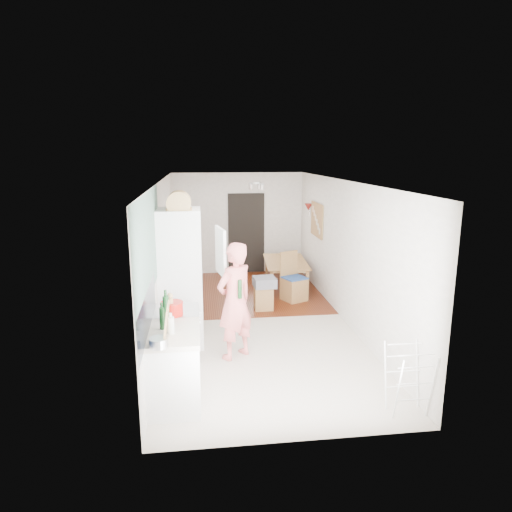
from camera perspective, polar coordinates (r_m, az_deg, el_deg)
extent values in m
cube|color=beige|center=(8.27, -0.03, -8.25)|extent=(3.20, 7.00, 0.01)
cube|color=#602912|center=(10.01, -1.36, -4.43)|extent=(3.20, 3.30, 0.01)
cube|color=slate|center=(5.80, -13.26, 1.32)|extent=(0.02, 3.00, 1.30)
cube|color=black|center=(5.46, -13.41, -7.04)|extent=(0.02, 1.90, 0.50)
cube|color=black|center=(11.37, -1.22, 2.82)|extent=(0.90, 0.04, 2.00)
cube|color=white|center=(5.71, -10.10, -13.80)|extent=(0.60, 0.90, 0.86)
cube|color=silver|center=(5.53, -10.29, -9.53)|extent=(0.62, 0.92, 0.06)
cube|color=white|center=(6.39, -9.79, -10.72)|extent=(0.60, 0.60, 0.88)
cube|color=#B9B8BB|center=(6.22, -9.95, -6.83)|extent=(0.60, 0.60, 0.04)
cube|color=white|center=(7.14, -9.41, -2.77)|extent=(0.66, 0.66, 2.15)
cube|color=white|center=(6.74, -4.45, 0.59)|extent=(0.14, 0.56, 0.70)
cube|color=white|center=(7.02, -7.02, 1.04)|extent=(0.02, 0.52, 0.66)
cube|color=#D7B776|center=(9.99, 7.64, 4.52)|extent=(0.03, 0.90, 0.70)
cube|color=#AC844B|center=(9.99, 7.56, 4.52)|extent=(0.00, 0.94, 0.74)
cone|color=maroon|center=(10.58, 6.57, 6.10)|extent=(0.18, 0.18, 0.16)
imported|color=#F47874|center=(6.60, -2.68, -4.36)|extent=(0.89, 0.84, 2.05)
imported|color=#AC844B|center=(10.39, 3.88, -2.43)|extent=(0.89, 1.46, 0.49)
cube|color=slate|center=(8.76, 1.07, -3.28)|extent=(0.44, 0.44, 0.18)
cylinder|color=red|center=(6.02, -10.48, -6.47)|extent=(0.35, 0.35, 0.17)
cylinder|color=#B9B8BB|center=(5.11, -12.07, -10.53)|extent=(0.21, 0.21, 0.10)
cylinder|color=#17421C|center=(6.48, -2.03, -4.16)|extent=(0.06, 0.06, 0.27)
cylinder|color=#17421C|center=(5.75, -11.17, -6.58)|extent=(0.09, 0.09, 0.34)
cylinder|color=#17421C|center=(5.56, -11.67, -7.66)|extent=(0.07, 0.07, 0.26)
cylinder|color=silver|center=(5.43, -10.60, -8.51)|extent=(0.10, 0.10, 0.20)
cylinder|color=#DDB570|center=(5.96, -10.61, -6.34)|extent=(0.08, 0.08, 0.24)
cylinder|color=#DDB570|center=(5.97, -10.68, -6.28)|extent=(0.07, 0.07, 0.24)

